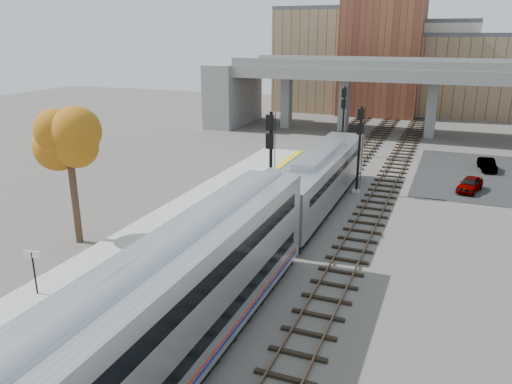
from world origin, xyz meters
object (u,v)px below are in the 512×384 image
Objects in this scene: locomotive at (320,177)px; coach at (149,332)px; signal_mast_near at (270,169)px; signal_mast_mid at (359,151)px; car_a at (470,184)px; car_b at (487,165)px; signal_mast_far at (343,121)px; tree at (68,142)px.

coach is at bearing -90.00° from locomotive.
signal_mast_mid is (4.10, 9.31, -0.44)m from signal_mast_near.
car_b is (1.58, 7.71, -0.04)m from car_a.
signal_mast_far is at bearing 165.99° from car_b.
car_b is at bearing 48.99° from tree.
tree is at bearing -130.82° from signal_mast_mid.
locomotive is 17.27m from signal_mast_far.
locomotive is at bearing 90.00° from coach.
signal_mast_far is 0.84× the size of tree.
signal_mast_near reaches higher than car_a.
locomotive is 2.62× the size of signal_mast_far.
car_b is at bearing 72.43° from coach.
locomotive is at bearing 44.91° from tree.
locomotive reaches higher than car_a.
locomotive is at bearing -82.99° from signal_mast_far.
tree reaches higher than locomotive.
coach is at bearing -83.19° from signal_mast_near.
signal_mast_mid is at bearing -72.24° from signal_mast_far.
car_a reaches higher than car_b.
signal_mast_near is at bearing -112.69° from locomotive.
signal_mast_far is (0.00, 22.11, -0.32)m from signal_mast_near.
car_a is at bearing 24.35° from signal_mast_mid.
signal_mast_far is 2.01× the size of car_a.
signal_mast_near reaches higher than coach.
locomotive is 13.50m from car_a.
car_a is at bearing 37.63° from locomotive.
tree is 37.64m from car_b.
signal_mast_near reaches higher than signal_mast_far.
signal_mast_mid reaches higher than car_a.
tree is at bearing -144.73° from signal_mast_near.
signal_mast_near reaches higher than signal_mast_mid.
car_a is (8.61, 3.90, -2.86)m from signal_mast_mid.
locomotive is 0.76× the size of coach.
car_a is (12.71, 13.20, -3.31)m from signal_mast_near.
signal_mast_far is (-4.10, 12.80, 0.12)m from signal_mast_mid.
signal_mast_mid is at bearing 49.18° from tree.
signal_mast_mid is (2.00, 4.29, 1.24)m from locomotive.
coach is at bearing -116.78° from car_b.
signal_mast_far is at bearing 90.00° from signal_mast_near.
locomotive is at bearing -115.02° from signal_mast_mid.
tree is at bearing -135.09° from locomotive.
coach is 6.93× the size of car_a.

